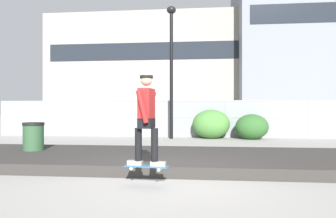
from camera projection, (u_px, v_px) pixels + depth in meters
The scene contains 14 objects.
ground_plane at pixel (162, 182), 6.01m from camera, with size 120.00×120.00×0.00m, color gray.
gravel_berm at pixel (172, 159), 8.08m from camera, with size 13.39×3.58×0.24m, color #33302D.
skateboard at pixel (146, 167), 5.69m from camera, with size 0.82×0.31×0.07m.
skater at pixel (146, 114), 5.69m from camera, with size 0.73×0.61×1.67m.
chain_fence at pixel (186, 119), 15.68m from camera, with size 19.76×0.06×1.85m.
street_lamp at pixel (171, 55), 14.89m from camera, with size 0.44×0.44×6.31m.
parked_car_near at pixel (115, 119), 18.87m from camera, with size 4.53×2.21×1.66m.
parked_car_mid at pixel (224, 119), 17.82m from camera, with size 4.46×2.06×1.66m.
parked_car_far at pixel (323, 119), 17.61m from camera, with size 4.47×2.09×1.66m.
library_building at pixel (149, 70), 51.73m from camera, with size 29.78×13.91×15.64m.
office_block at pixel (319, 46), 46.39m from camera, with size 24.39×15.52×21.70m.
shrub_left at pixel (211, 124), 15.01m from camera, with size 1.79×1.46×1.38m.
shrub_center at pixel (252, 127), 14.57m from camera, with size 1.52×1.24×1.17m.
trash_bin at pixel (33, 141), 8.87m from camera, with size 0.59×0.59×1.03m.
Camera 1 is at (0.75, -5.96, 1.41)m, focal length 33.49 mm.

